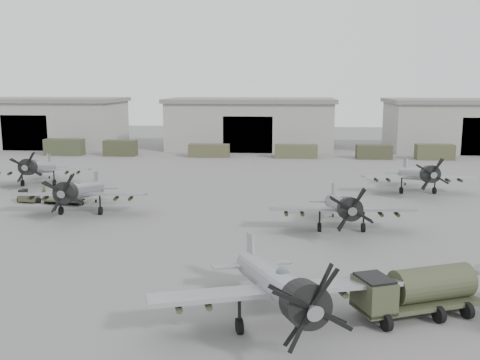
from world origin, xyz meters
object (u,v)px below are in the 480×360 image
Objects in this scene: aircraft_mid_2 at (342,206)px; aircraft_near_1 at (279,286)px; aircraft_mid_1 at (79,191)px; aircraft_far_0 at (37,168)px; tug_trailer at (42,198)px; aircraft_far_1 at (419,174)px; fuel_tanker at (416,289)px; ground_crew at (44,188)px.

aircraft_near_1 is at bearing -108.11° from aircraft_mid_2.
aircraft_far_0 is at bearing 123.71° from aircraft_mid_1.
aircraft_mid_1 is at bearing -30.09° from tug_trailer.
aircraft_mid_1 is 1.01× the size of aircraft_far_1.
aircraft_far_1 is 1.72× the size of fuel_tanker.
aircraft_mid_2 is 1.69× the size of fuel_tanker.
aircraft_far_1 is at bearing 18.96° from tug_trailer.
tug_trailer is 3.22m from ground_crew.
tug_trailer is (-23.01, 24.84, -1.71)m from aircraft_near_1.
aircraft_far_0 reaches higher than fuel_tanker.
aircraft_far_0 reaches higher than ground_crew.
aircraft_mid_1 is 1.00× the size of aircraft_far_0.
aircraft_mid_2 is 6.70× the size of ground_crew.
aircraft_near_1 is 1.04× the size of aircraft_far_0.
aircraft_far_1 is 37.78m from tug_trailer.
aircraft_mid_2 is at bearing -8.22° from tug_trailer.
aircraft_mid_1 is 1.74× the size of fuel_tanker.
aircraft_far_0 is (-27.33, 33.15, -0.11)m from aircraft_near_1.
aircraft_mid_2 is 35.72m from aircraft_far_0.
ground_crew reaches higher than tug_trailer.
aircraft_mid_1 is at bearing 112.75° from aircraft_near_1.
aircraft_near_1 is at bearing -137.35° from ground_crew.
aircraft_mid_2 is at bearing -108.70° from ground_crew.
aircraft_mid_2 is (22.20, -3.56, -0.05)m from aircraft_mid_1.
aircraft_near_1 is at bearing -61.03° from aircraft_far_0.
aircraft_far_1 is (41.30, -0.73, -0.02)m from aircraft_far_0.
aircraft_mid_2 reaches higher than fuel_tanker.
aircraft_near_1 is at bearing 175.75° from fuel_tanker.
aircraft_far_1 is 6.81× the size of ground_crew.
aircraft_mid_2 reaches higher than tug_trailer.
aircraft_far_1 is at bearing 49.07° from aircraft_near_1.
aircraft_far_1 reaches higher than fuel_tanker.
aircraft_mid_1 reaches higher than aircraft_far_0.
aircraft_far_1 is at bearing -11.53° from aircraft_far_0.
aircraft_far_0 is at bearing 124.83° from tug_trailer.
aircraft_far_0 is at bearing 150.27° from aircraft_mid_2.
aircraft_mid_1 is 1.03× the size of aircraft_mid_2.
tug_trailer is at bearing 115.18° from aircraft_near_1.
ground_crew is (-30.85, 25.65, -0.56)m from fuel_tanker.
aircraft_near_1 is at bearing -39.83° from tug_trailer.
fuel_tanker is (34.01, -30.98, -0.69)m from aircraft_far_0.
aircraft_far_1 is at bearing 54.20° from fuel_tanker.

